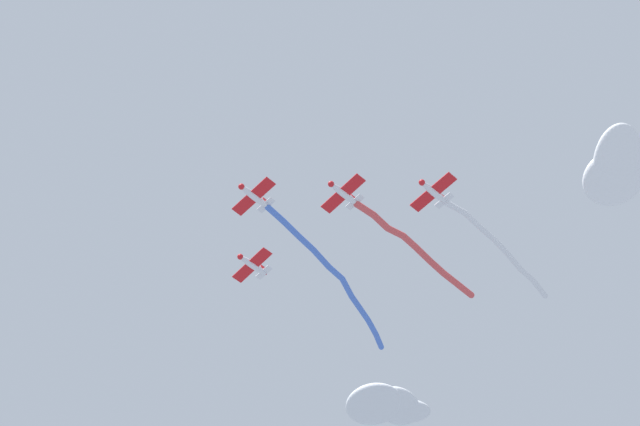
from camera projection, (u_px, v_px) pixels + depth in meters
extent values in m
ellipsoid|color=white|center=(255.00, 197.00, 93.94)|extent=(2.70, 4.13, 0.86)
sphere|color=red|center=(241.00, 187.00, 93.15)|extent=(0.99, 0.99, 0.73)
ellipsoid|color=#1E2D4C|center=(251.00, 193.00, 94.00)|extent=(0.99, 1.20, 0.46)
cube|color=red|center=(254.00, 197.00, 93.79)|extent=(6.09, 4.09, 0.11)
cube|color=white|center=(266.00, 205.00, 94.70)|extent=(2.49, 1.81, 0.10)
cube|color=red|center=(266.00, 203.00, 95.04)|extent=(0.54, 0.90, 1.19)
cylinder|color=#4C75DB|center=(276.00, 214.00, 95.18)|extent=(1.86, 2.63, 1.01)
cylinder|color=#4C75DB|center=(291.00, 229.00, 96.24)|extent=(1.75, 2.96, 0.82)
cylinder|color=#4C75DB|center=(306.00, 243.00, 97.42)|extent=(1.65, 2.65, 0.77)
cylinder|color=#4C75DB|center=(321.00, 258.00, 98.61)|extent=(1.81, 3.20, 1.01)
cylinder|color=#4C75DB|center=(336.00, 273.00, 99.91)|extent=(1.78, 2.77, 1.06)
cylinder|color=#4C75DB|center=(347.00, 288.00, 101.45)|extent=(1.20, 3.20, 1.08)
cylinder|color=#4C75DB|center=(356.00, 303.00, 103.19)|extent=(1.37, 2.87, 1.47)
cylinder|color=#4C75DB|center=(364.00, 315.00, 104.85)|extent=(1.37, 2.67, 1.33)
cylinder|color=#4C75DB|center=(372.00, 327.00, 106.37)|extent=(1.21, 2.75, 1.10)
cylinder|color=#4C75DB|center=(379.00, 341.00, 108.07)|extent=(0.89, 2.99, 1.25)
sphere|color=#4C75DB|center=(268.00, 207.00, 94.73)|extent=(0.74, 0.74, 0.74)
sphere|color=#4C75DB|center=(283.00, 221.00, 95.63)|extent=(0.74, 0.74, 0.74)
sphere|color=#4C75DB|center=(299.00, 237.00, 96.86)|extent=(0.74, 0.74, 0.74)
sphere|color=#4C75DB|center=(313.00, 250.00, 97.97)|extent=(0.74, 0.74, 0.74)
sphere|color=#4C75DB|center=(329.00, 267.00, 99.25)|extent=(0.74, 0.74, 0.74)
sphere|color=#4C75DB|center=(342.00, 279.00, 100.58)|extent=(0.74, 0.74, 0.74)
sphere|color=#4C75DB|center=(352.00, 296.00, 102.31)|extent=(0.74, 0.74, 0.74)
sphere|color=#4C75DB|center=(360.00, 309.00, 104.07)|extent=(0.74, 0.74, 0.74)
sphere|color=#4C75DB|center=(368.00, 321.00, 105.63)|extent=(0.74, 0.74, 0.74)
sphere|color=#4C75DB|center=(376.00, 334.00, 107.11)|extent=(0.74, 0.74, 0.74)
sphere|color=#4C75DB|center=(381.00, 347.00, 109.02)|extent=(0.74, 0.74, 0.74)
ellipsoid|color=white|center=(344.00, 194.00, 93.72)|extent=(2.81, 4.09, 0.86)
sphere|color=red|center=(331.00, 184.00, 92.95)|extent=(1.00, 1.00, 0.73)
ellipsoid|color=#1E2D4C|center=(340.00, 190.00, 93.78)|extent=(1.01, 1.20, 0.46)
cube|color=red|center=(343.00, 194.00, 93.57)|extent=(6.04, 4.24, 0.11)
cube|color=white|center=(355.00, 202.00, 94.45)|extent=(2.48, 1.87, 0.10)
cube|color=red|center=(354.00, 200.00, 94.79)|extent=(0.57, 0.89, 1.19)
cylinder|color=#DB4C4C|center=(365.00, 210.00, 94.89)|extent=(2.10, 2.52, 0.86)
cylinder|color=#DB4C4C|center=(381.00, 222.00, 95.95)|extent=(1.88, 2.76, 1.12)
cylinder|color=#DB4C4C|center=(395.00, 232.00, 97.10)|extent=(2.24, 2.43, 1.19)
cylinder|color=#DB4C4C|center=(410.00, 242.00, 98.29)|extent=(1.94, 2.71, 1.35)
cylinder|color=#DB4C4C|center=(424.00, 255.00, 99.46)|extent=(2.13, 2.96, 1.23)
cylinder|color=#DB4C4C|center=(437.00, 268.00, 100.33)|extent=(1.88, 2.44, 1.06)
cylinder|color=#DB4C4C|center=(450.00, 279.00, 101.17)|extent=(1.97, 2.55, 0.93)
cylinder|color=#DB4C4C|center=(464.00, 290.00, 102.13)|extent=(2.00, 2.75, 0.85)
sphere|color=#DB4C4C|center=(357.00, 204.00, 94.48)|extent=(0.81, 0.81, 0.81)
sphere|color=#DB4C4C|center=(374.00, 215.00, 95.30)|extent=(0.81, 0.81, 0.81)
sphere|color=#DB4C4C|center=(387.00, 228.00, 96.59)|extent=(0.81, 0.81, 0.81)
sphere|color=#DB4C4C|center=(403.00, 236.00, 97.60)|extent=(0.81, 0.81, 0.81)
sphere|color=#DB4C4C|center=(416.00, 247.00, 98.99)|extent=(0.81, 0.81, 0.81)
sphere|color=#DB4C4C|center=(431.00, 262.00, 99.93)|extent=(0.81, 0.81, 0.81)
sphere|color=#DB4C4C|center=(444.00, 273.00, 100.73)|extent=(0.81, 0.81, 0.81)
sphere|color=#DB4C4C|center=(457.00, 284.00, 101.60)|extent=(0.81, 0.81, 0.81)
sphere|color=#DB4C4C|center=(471.00, 295.00, 102.66)|extent=(0.81, 0.81, 0.81)
ellipsoid|color=white|center=(253.00, 265.00, 100.04)|extent=(2.82, 4.09, 0.86)
sphere|color=red|center=(240.00, 257.00, 99.28)|extent=(1.00, 1.00, 0.73)
ellipsoid|color=#1E2D4C|center=(250.00, 261.00, 100.10)|extent=(1.02, 1.20, 0.46)
cube|color=red|center=(252.00, 265.00, 99.89)|extent=(6.03, 4.27, 0.11)
cube|color=white|center=(264.00, 272.00, 100.77)|extent=(2.48, 1.88, 0.10)
cube|color=red|center=(264.00, 270.00, 101.11)|extent=(0.57, 0.89, 1.19)
ellipsoid|color=white|center=(434.00, 192.00, 93.24)|extent=(2.79, 4.10, 0.86)
sphere|color=red|center=(422.00, 182.00, 92.48)|extent=(0.99, 0.99, 0.73)
ellipsoid|color=#1E2D4C|center=(430.00, 188.00, 93.31)|extent=(1.01, 1.20, 0.46)
cube|color=red|center=(433.00, 192.00, 93.09)|extent=(6.05, 4.22, 0.11)
cube|color=white|center=(444.00, 201.00, 93.98)|extent=(2.48, 1.86, 0.10)
cube|color=red|center=(443.00, 198.00, 94.32)|extent=(0.56, 0.89, 1.19)
cylinder|color=white|center=(456.00, 208.00, 94.73)|extent=(2.45, 2.85, 1.37)
cylinder|color=white|center=(472.00, 220.00, 96.12)|extent=(1.89, 2.85, 0.99)
cylinder|color=white|center=(487.00, 233.00, 97.28)|extent=(2.00, 2.80, 0.85)
cylinder|color=white|center=(502.00, 247.00, 98.45)|extent=(1.85, 3.12, 0.76)
cylinder|color=white|center=(514.00, 262.00, 99.78)|extent=(1.62, 2.88, 0.78)
cylinder|color=white|center=(526.00, 274.00, 101.16)|extent=(1.95, 2.79, 1.26)
cylinder|color=white|center=(539.00, 288.00, 102.60)|extent=(1.80, 3.41, 0.83)
sphere|color=white|center=(446.00, 203.00, 94.01)|extent=(0.69, 0.69, 0.69)
sphere|color=white|center=(465.00, 213.00, 95.45)|extent=(0.69, 0.69, 0.69)
sphere|color=white|center=(479.00, 226.00, 96.78)|extent=(0.69, 0.69, 0.69)
sphere|color=white|center=(494.00, 240.00, 97.78)|extent=(0.69, 0.69, 0.69)
sphere|color=white|center=(509.00, 255.00, 99.13)|extent=(0.69, 0.69, 0.69)
sphere|color=white|center=(520.00, 269.00, 100.43)|extent=(0.69, 0.69, 0.69)
sphere|color=white|center=(532.00, 279.00, 101.89)|extent=(0.69, 0.69, 0.69)
sphere|color=white|center=(545.00, 296.00, 103.32)|extent=(0.69, 0.69, 0.69)
ellipsoid|color=white|center=(404.00, 411.00, 121.39)|extent=(9.21, 7.16, 2.62)
ellipsoid|color=white|center=(398.00, 406.00, 121.16)|extent=(7.74, 9.36, 2.82)
ellipsoid|color=white|center=(374.00, 404.00, 119.99)|extent=(11.67, 11.40, 3.06)
ellipsoid|color=white|center=(617.00, 162.00, 87.82)|extent=(6.88, 10.38, 2.76)
ellipsoid|color=white|center=(614.00, 177.00, 89.18)|extent=(9.09, 9.34, 3.25)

